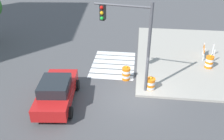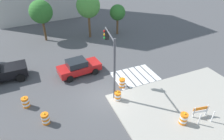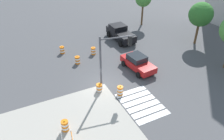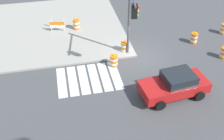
{
  "view_description": "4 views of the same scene",
  "coord_description": "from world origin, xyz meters",
  "px_view_note": "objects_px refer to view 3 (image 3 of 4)",
  "views": [
    {
      "loc": [
        -12.01,
        0.02,
        8.76
      ],
      "look_at": [
        0.89,
        1.54,
        1.3
      ],
      "focal_mm": 38.49,
      "sensor_mm": 36.0,
      "label": 1
    },
    {
      "loc": [
        -4.63,
        -12.19,
        11.07
      ],
      "look_at": [
        1.24,
        1.36,
        1.69
      ],
      "focal_mm": 30.79,
      "sensor_mm": 36.0,
      "label": 2
    },
    {
      "loc": [
        16.41,
        -7.28,
        13.48
      ],
      "look_at": [
        0.1,
        0.79,
        1.62
      ],
      "focal_mm": 35.87,
      "sensor_mm": 36.0,
      "label": 3
    },
    {
      "loc": [
        5.48,
        16.31,
        11.93
      ],
      "look_at": [
        2.46,
        2.27,
        0.85
      ],
      "focal_mm": 43.35,
      "sensor_mm": 36.0,
      "label": 4
    }
  ],
  "objects_px": {
    "pickup_truck": "(120,33)",
    "traffic_barrel_median_far": "(99,88)",
    "street_tree_corner_lot": "(201,15)",
    "traffic_barrel_near_corner": "(62,50)",
    "traffic_barrel_on_sidewalk": "(65,126)",
    "traffic_barrel_far_curb": "(77,60)",
    "traffic_light_pole": "(113,53)",
    "sports_car": "(138,63)",
    "traffic_barrel_crosswalk_end": "(120,91)",
    "construction_barricade": "(70,140)",
    "traffic_barrel_median_near": "(93,51)"
  },
  "relations": [
    {
      "from": "traffic_barrel_near_corner",
      "to": "sports_car",
      "type": "bearing_deg",
      "value": 41.64
    },
    {
      "from": "traffic_barrel_crosswalk_end",
      "to": "traffic_barrel_on_sidewalk",
      "type": "height_order",
      "value": "traffic_barrel_on_sidewalk"
    },
    {
      "from": "traffic_barrel_far_curb",
      "to": "traffic_barrel_on_sidewalk",
      "type": "distance_m",
      "value": 10.13
    },
    {
      "from": "traffic_barrel_median_near",
      "to": "traffic_barrel_median_far",
      "type": "relative_size",
      "value": 1.0
    },
    {
      "from": "traffic_barrel_far_curb",
      "to": "street_tree_corner_lot",
      "type": "distance_m",
      "value": 16.41
    },
    {
      "from": "traffic_light_pole",
      "to": "street_tree_corner_lot",
      "type": "relative_size",
      "value": 0.99
    },
    {
      "from": "sports_car",
      "to": "traffic_light_pole",
      "type": "bearing_deg",
      "value": -64.78
    },
    {
      "from": "pickup_truck",
      "to": "traffic_barrel_near_corner",
      "type": "height_order",
      "value": "pickup_truck"
    },
    {
      "from": "sports_car",
      "to": "traffic_barrel_median_near",
      "type": "bearing_deg",
      "value": -149.91
    },
    {
      "from": "traffic_barrel_far_curb",
      "to": "traffic_barrel_near_corner",
      "type": "bearing_deg",
      "value": -164.44
    },
    {
      "from": "traffic_barrel_median_far",
      "to": "street_tree_corner_lot",
      "type": "xyz_separation_m",
      "value": [
        -3.91,
        15.76,
        3.55
      ]
    },
    {
      "from": "sports_car",
      "to": "traffic_barrel_crosswalk_end",
      "type": "distance_m",
      "value": 4.92
    },
    {
      "from": "traffic_barrel_crosswalk_end",
      "to": "traffic_barrel_on_sidewalk",
      "type": "bearing_deg",
      "value": -70.43
    },
    {
      "from": "traffic_light_pole",
      "to": "street_tree_corner_lot",
      "type": "bearing_deg",
      "value": 105.26
    },
    {
      "from": "pickup_truck",
      "to": "traffic_barrel_crosswalk_end",
      "type": "xyz_separation_m",
      "value": [
        10.75,
        -5.68,
        -0.52
      ]
    },
    {
      "from": "sports_car",
      "to": "traffic_barrel_crosswalk_end",
      "type": "height_order",
      "value": "sports_car"
    },
    {
      "from": "street_tree_corner_lot",
      "to": "sports_car",
      "type": "bearing_deg",
      "value": -78.91
    },
    {
      "from": "traffic_light_pole",
      "to": "traffic_barrel_median_far",
      "type": "bearing_deg",
      "value": -89.8
    },
    {
      "from": "street_tree_corner_lot",
      "to": "traffic_barrel_near_corner",
      "type": "bearing_deg",
      "value": -107.31
    },
    {
      "from": "traffic_barrel_crosswalk_end",
      "to": "traffic_barrel_median_near",
      "type": "relative_size",
      "value": 1.0
    },
    {
      "from": "traffic_light_pole",
      "to": "street_tree_corner_lot",
      "type": "xyz_separation_m",
      "value": [
        -3.91,
        14.33,
        0.09
      ]
    },
    {
      "from": "traffic_barrel_near_corner",
      "to": "traffic_barrel_median_far",
      "type": "xyz_separation_m",
      "value": [
        9.15,
        1.02,
        0.0
      ]
    },
    {
      "from": "construction_barricade",
      "to": "traffic_barrel_on_sidewalk",
      "type": "bearing_deg",
      "value": 176.92
    },
    {
      "from": "pickup_truck",
      "to": "traffic_barrel_median_near",
      "type": "height_order",
      "value": "pickup_truck"
    },
    {
      "from": "traffic_barrel_far_curb",
      "to": "traffic_light_pole",
      "type": "relative_size",
      "value": 0.19
    },
    {
      "from": "sports_car",
      "to": "traffic_light_pole",
      "type": "relative_size",
      "value": 0.81
    },
    {
      "from": "sports_car",
      "to": "traffic_barrel_near_corner",
      "type": "bearing_deg",
      "value": -138.36
    },
    {
      "from": "traffic_barrel_crosswalk_end",
      "to": "pickup_truck",
      "type": "bearing_deg",
      "value": 152.16
    },
    {
      "from": "traffic_barrel_crosswalk_end",
      "to": "traffic_barrel_median_near",
      "type": "distance_m",
      "value": 8.43
    },
    {
      "from": "traffic_barrel_median_near",
      "to": "traffic_light_pole",
      "type": "bearing_deg",
      "value": -7.29
    },
    {
      "from": "traffic_barrel_far_curb",
      "to": "traffic_barrel_on_sidewalk",
      "type": "bearing_deg",
      "value": -24.21
    },
    {
      "from": "pickup_truck",
      "to": "traffic_barrel_far_curb",
      "type": "bearing_deg",
      "value": -64.07
    },
    {
      "from": "sports_car",
      "to": "traffic_barrel_median_near",
      "type": "relative_size",
      "value": 4.38
    },
    {
      "from": "traffic_light_pole",
      "to": "street_tree_corner_lot",
      "type": "distance_m",
      "value": 14.86
    },
    {
      "from": "traffic_barrel_far_curb",
      "to": "traffic_light_pole",
      "type": "bearing_deg",
      "value": 14.7
    },
    {
      "from": "traffic_barrel_median_far",
      "to": "street_tree_corner_lot",
      "type": "relative_size",
      "value": 0.18
    },
    {
      "from": "traffic_barrel_median_far",
      "to": "traffic_barrel_on_sidewalk",
      "type": "xyz_separation_m",
      "value": [
        3.29,
        -4.28,
        0.15
      ]
    },
    {
      "from": "pickup_truck",
      "to": "traffic_barrel_median_far",
      "type": "xyz_separation_m",
      "value": [
        9.55,
        -7.29,
        -0.52
      ]
    },
    {
      "from": "street_tree_corner_lot",
      "to": "traffic_light_pole",
      "type": "bearing_deg",
      "value": -74.74
    },
    {
      "from": "sports_car",
      "to": "traffic_light_pole",
      "type": "distance_m",
      "value": 5.4
    },
    {
      "from": "pickup_truck",
      "to": "traffic_barrel_median_far",
      "type": "height_order",
      "value": "pickup_truck"
    },
    {
      "from": "pickup_truck",
      "to": "traffic_light_pole",
      "type": "xyz_separation_m",
      "value": [
        9.55,
        -5.86,
        2.94
      ]
    },
    {
      "from": "sports_car",
      "to": "pickup_truck",
      "type": "xyz_separation_m",
      "value": [
        -7.66,
        1.86,
        0.16
      ]
    },
    {
      "from": "traffic_barrel_median_far",
      "to": "pickup_truck",
      "type": "bearing_deg",
      "value": 142.66
    },
    {
      "from": "traffic_barrel_median_far",
      "to": "construction_barricade",
      "type": "relative_size",
      "value": 0.75
    },
    {
      "from": "traffic_barrel_on_sidewalk",
      "to": "street_tree_corner_lot",
      "type": "relative_size",
      "value": 0.18
    },
    {
      "from": "traffic_barrel_crosswalk_end",
      "to": "traffic_barrel_median_far",
      "type": "distance_m",
      "value": 2.01
    },
    {
      "from": "traffic_barrel_crosswalk_end",
      "to": "construction_barricade",
      "type": "bearing_deg",
      "value": -58.13
    },
    {
      "from": "sports_car",
      "to": "street_tree_corner_lot",
      "type": "bearing_deg",
      "value": 101.09
    },
    {
      "from": "traffic_barrel_near_corner",
      "to": "traffic_light_pole",
      "type": "xyz_separation_m",
      "value": [
        9.14,
        2.45,
        3.46
      ]
    }
  ]
}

